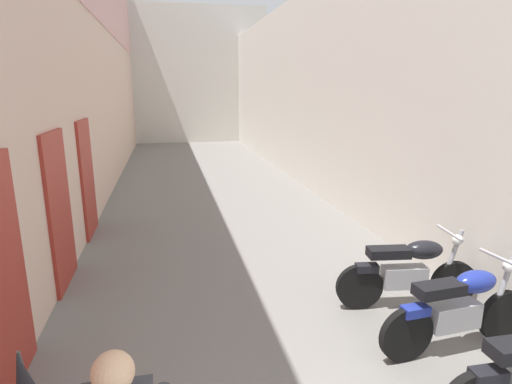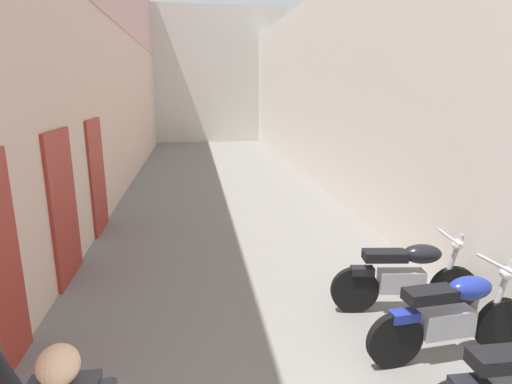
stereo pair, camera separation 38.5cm
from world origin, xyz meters
The scene contains 7 objects.
ground_plane centered at (0.00, 8.92, 0.00)m, with size 37.84×37.84×0.00m, color slate.
building_left centered at (-2.90, 10.87, 3.98)m, with size 0.45×21.84×7.90m.
building_right centered at (2.91, 10.92, 2.71)m, with size 0.45×21.84×5.42m.
building_far_end centered at (0.00, 22.84, 3.45)m, with size 8.41×2.00×6.90m, color beige.
motorcycle_third centered at (1.77, 2.99, 0.50)m, with size 1.85×0.58×1.04m.
motorcycle_fourth centered at (1.77, 3.94, 0.50)m, with size 1.84×0.58×1.04m.
umbrella_leaning centered at (-2.27, 2.48, 0.68)m, with size 0.20×0.35×0.97m.
Camera 2 is at (-0.79, -0.47, 2.74)m, focal length 29.01 mm.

